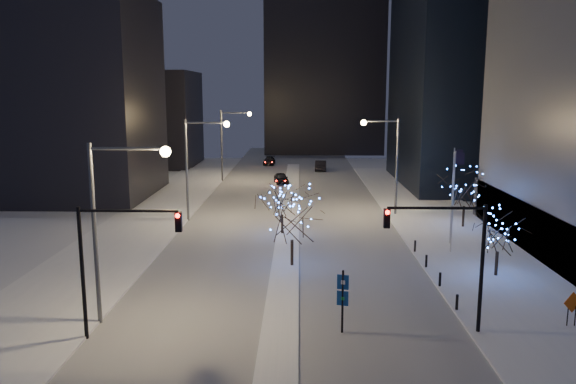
{
  "coord_description": "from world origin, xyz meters",
  "views": [
    {
      "loc": [
        1.01,
        -27.1,
        12.65
      ],
      "look_at": [
        0.14,
        15.49,
        5.0
      ],
      "focal_mm": 35.0,
      "sensor_mm": 36.0,
      "label": 1
    }
  ],
  "objects_px": {
    "street_lamp_w_mid": "(197,156)",
    "wayfinding_sign": "(343,295)",
    "car_near": "(281,178)",
    "holiday_tree_median_near": "(292,216)",
    "holiday_tree_plaza_near": "(499,232)",
    "street_lamp_w_far": "(229,136)",
    "construction_sign": "(572,305)",
    "street_lamp_w_near": "(113,208)",
    "traffic_signal_east": "(453,247)",
    "holiday_tree_median_far": "(282,200)",
    "car_far": "(269,161)",
    "street_lamp_east": "(388,153)",
    "traffic_signal_west": "(112,250)",
    "car_mid": "(321,165)",
    "holiday_tree_plaza_far": "(465,189)"
  },
  "relations": [
    {
      "from": "traffic_signal_east",
      "to": "wayfinding_sign",
      "type": "relative_size",
      "value": 2.02
    },
    {
      "from": "street_lamp_w_near",
      "to": "street_lamp_w_far",
      "type": "relative_size",
      "value": 1.0
    },
    {
      "from": "holiday_tree_median_far",
      "to": "car_far",
      "type": "bearing_deg",
      "value": 94.41
    },
    {
      "from": "street_lamp_w_far",
      "to": "holiday_tree_plaza_far",
      "type": "bearing_deg",
      "value": -47.32
    },
    {
      "from": "traffic_signal_east",
      "to": "traffic_signal_west",
      "type": "bearing_deg",
      "value": -176.71
    },
    {
      "from": "street_lamp_w_near",
      "to": "car_near",
      "type": "distance_m",
      "value": 49.0
    },
    {
      "from": "car_far",
      "to": "street_lamp_w_far",
      "type": "bearing_deg",
      "value": -102.2
    },
    {
      "from": "street_lamp_east",
      "to": "car_near",
      "type": "xyz_separation_m",
      "value": [
        -11.58,
        20.09,
        -5.71
      ]
    },
    {
      "from": "traffic_signal_east",
      "to": "car_mid",
      "type": "bearing_deg",
      "value": 94.07
    },
    {
      "from": "street_lamp_w_mid",
      "to": "car_mid",
      "type": "xyz_separation_m",
      "value": [
        13.44,
        36.34,
        -5.68
      ]
    },
    {
      "from": "traffic_signal_east",
      "to": "holiday_tree_plaza_near",
      "type": "height_order",
      "value": "traffic_signal_east"
    },
    {
      "from": "car_far",
      "to": "traffic_signal_east",
      "type": "bearing_deg",
      "value": -76.98
    },
    {
      "from": "traffic_signal_west",
      "to": "car_far",
      "type": "xyz_separation_m",
      "value": [
        4.2,
        70.23,
        -4.09
      ]
    },
    {
      "from": "street_lamp_w_far",
      "to": "car_mid",
      "type": "distance_m",
      "value": 18.48
    },
    {
      "from": "holiday_tree_median_far",
      "to": "wayfinding_sign",
      "type": "bearing_deg",
      "value": -79.55
    },
    {
      "from": "street_lamp_w_far",
      "to": "construction_sign",
      "type": "relative_size",
      "value": 5.23
    },
    {
      "from": "traffic_signal_west",
      "to": "holiday_tree_plaza_near",
      "type": "distance_m",
      "value": 25.3
    },
    {
      "from": "street_lamp_w_mid",
      "to": "holiday_tree_plaza_near",
      "type": "distance_m",
      "value": 29.07
    },
    {
      "from": "car_near",
      "to": "holiday_tree_median_far",
      "type": "relative_size",
      "value": 0.93
    },
    {
      "from": "car_near",
      "to": "traffic_signal_east",
      "type": "bearing_deg",
      "value": -87.63
    },
    {
      "from": "holiday_tree_median_near",
      "to": "wayfinding_sign",
      "type": "height_order",
      "value": "holiday_tree_median_near"
    },
    {
      "from": "holiday_tree_median_far",
      "to": "holiday_tree_plaza_near",
      "type": "bearing_deg",
      "value": -37.0
    },
    {
      "from": "construction_sign",
      "to": "car_near",
      "type": "bearing_deg",
      "value": 91.93
    },
    {
      "from": "traffic_signal_west",
      "to": "street_lamp_w_far",
      "type": "bearing_deg",
      "value": 90.55
    },
    {
      "from": "car_near",
      "to": "street_lamp_east",
      "type": "bearing_deg",
      "value": -69.67
    },
    {
      "from": "car_near",
      "to": "construction_sign",
      "type": "relative_size",
      "value": 2.26
    },
    {
      "from": "holiday_tree_plaza_near",
      "to": "traffic_signal_west",
      "type": "bearing_deg",
      "value": -155.93
    },
    {
      "from": "street_lamp_w_far",
      "to": "traffic_signal_east",
      "type": "distance_m",
      "value": 54.07
    },
    {
      "from": "wayfinding_sign",
      "to": "car_far",
      "type": "bearing_deg",
      "value": 111.89
    },
    {
      "from": "holiday_tree_plaza_near",
      "to": "construction_sign",
      "type": "bearing_deg",
      "value": -82.44
    },
    {
      "from": "street_lamp_w_near",
      "to": "holiday_tree_median_near",
      "type": "height_order",
      "value": "street_lamp_w_near"
    },
    {
      "from": "construction_sign",
      "to": "holiday_tree_median_far",
      "type": "bearing_deg",
      "value": 111.53
    },
    {
      "from": "holiday_tree_median_near",
      "to": "construction_sign",
      "type": "relative_size",
      "value": 3.2
    },
    {
      "from": "holiday_tree_median_near",
      "to": "car_mid",
      "type": "bearing_deg",
      "value": 85.52
    },
    {
      "from": "street_lamp_w_near",
      "to": "traffic_signal_east",
      "type": "distance_m",
      "value": 17.99
    },
    {
      "from": "traffic_signal_east",
      "to": "holiday_tree_plaza_far",
      "type": "relative_size",
      "value": 1.25
    },
    {
      "from": "traffic_signal_west",
      "to": "car_near",
      "type": "xyz_separation_m",
      "value": [
        6.94,
        50.09,
        -4.02
      ]
    },
    {
      "from": "street_lamp_east",
      "to": "car_far",
      "type": "height_order",
      "value": "street_lamp_east"
    },
    {
      "from": "street_lamp_w_mid",
      "to": "wayfinding_sign",
      "type": "height_order",
      "value": "street_lamp_w_mid"
    },
    {
      "from": "car_near",
      "to": "car_far",
      "type": "relative_size",
      "value": 0.93
    },
    {
      "from": "car_near",
      "to": "car_mid",
      "type": "distance_m",
      "value": 14.55
    },
    {
      "from": "holiday_tree_plaza_near",
      "to": "street_lamp_w_mid",
      "type": "bearing_deg",
      "value": 144.66
    },
    {
      "from": "street_lamp_east",
      "to": "car_near",
      "type": "height_order",
      "value": "street_lamp_east"
    },
    {
      "from": "street_lamp_w_near",
      "to": "car_mid",
      "type": "relative_size",
      "value": 2.02
    },
    {
      "from": "street_lamp_w_far",
      "to": "car_far",
      "type": "bearing_deg",
      "value": 75.56
    },
    {
      "from": "holiday_tree_median_far",
      "to": "construction_sign",
      "type": "bearing_deg",
      "value": -50.74
    },
    {
      "from": "holiday_tree_median_far",
      "to": "street_lamp_w_mid",
      "type": "bearing_deg",
      "value": 147.81
    },
    {
      "from": "car_near",
      "to": "holiday_tree_median_near",
      "type": "height_order",
      "value": "holiday_tree_median_near"
    },
    {
      "from": "street_lamp_w_far",
      "to": "street_lamp_east",
      "type": "distance_m",
      "value": 29.08
    },
    {
      "from": "holiday_tree_plaza_far",
      "to": "car_far",
      "type": "bearing_deg",
      "value": 114.31
    }
  ]
}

